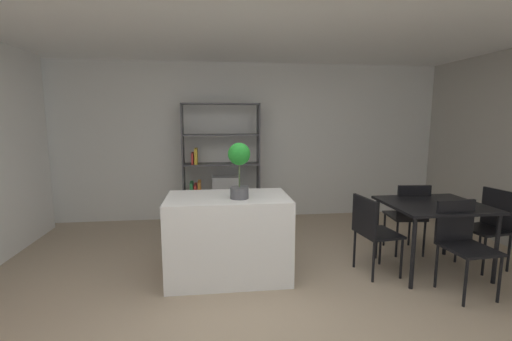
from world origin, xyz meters
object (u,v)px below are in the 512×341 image
Objects in this scene: dining_chair_near at (462,238)px; dining_chair_window_side at (491,221)px; dining_table at (434,210)px; dining_chair_far at (408,212)px; dining_chair_island_side at (371,227)px; potted_plant_on_island at (239,164)px; kitchen_island at (228,237)px; open_bookshelf at (220,171)px.

dining_chair_window_side is at bearing 29.30° from dining_chair_near.
dining_chair_window_side is (0.74, 0.01, -0.16)m from dining_table.
dining_chair_island_side is at bearing 39.45° from dining_chair_far.
dining_chair_window_side is at bearing 0.07° from potted_plant_on_island.
dining_chair_window_side is at bearing -1.99° from kitchen_island.
dining_chair_far is at bearing 12.09° from potted_plant_on_island.
dining_chair_island_side is at bearing -179.11° from dining_table.
kitchen_island is 1.43× the size of dining_chair_window_side.
dining_chair_window_side is (2.93, 0.00, -0.72)m from potted_plant_on_island.
dining_chair_near is at bearing -90.84° from dining_table.
kitchen_island is at bearing 136.92° from potted_plant_on_island.
dining_chair_far reaches higher than dining_chair_near.
open_bookshelf is at bearing 91.12° from kitchen_island.
open_bookshelf reaches higher than dining_chair_near.
kitchen_island is 1.48× the size of dining_chair_island_side.
open_bookshelf is 1.88× the size of dining_table.
kitchen_island is 1.58m from dining_chair_island_side.
open_bookshelf reaches higher than dining_chair_far.
kitchen_island is at bearing 161.19° from dining_chair_near.
open_bookshelf is 2.14× the size of dining_chair_far.
dining_chair_window_side reaches higher than dining_table.
dining_chair_island_side is 0.96× the size of dining_chair_far.
dining_chair_far is at bearing 91.13° from dining_table.
dining_chair_window_side is (1.47, 0.03, 0.01)m from dining_chair_island_side.
dining_table is 0.50m from dining_chair_near.
potted_plant_on_island is 0.64× the size of dining_chair_near.
dining_chair_near reaches higher than dining_table.
potted_plant_on_island reaches higher than dining_chair_far.
dining_table is at bearing -96.43° from dining_chair_island_side.
dining_chair_far is (2.34, -1.69, -0.32)m from open_bookshelf.
dining_chair_island_side is 0.97× the size of dining_chair_near.
dining_table is 0.76m from dining_chair_window_side.
potted_plant_on_island is 0.66× the size of dining_chair_island_side.
dining_chair_window_side is at bearing -34.87° from open_bookshelf.
open_bookshelf reaches higher than kitchen_island.
kitchen_island is 1.43× the size of dining_chair_near.
dining_table is (2.35, -2.16, -0.17)m from open_bookshelf.
dining_chair_island_side is (1.46, -0.02, -0.72)m from potted_plant_on_island.
dining_chair_near is 0.96m from dining_chair_far.
dining_table is 1.19× the size of dining_chair_island_side.
potted_plant_on_island reaches higher than dining_chair_near.
dining_chair_near is 0.99× the size of dining_chair_far.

